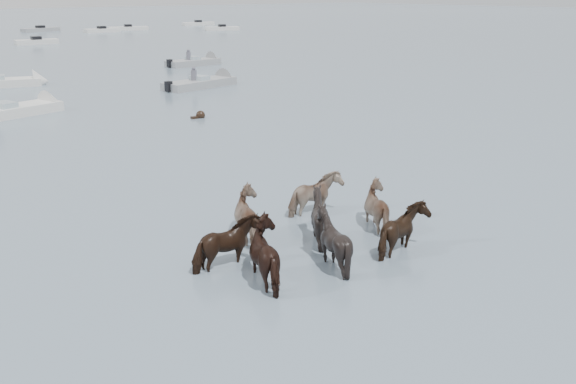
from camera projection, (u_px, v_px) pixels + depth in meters
ground at (273, 263)px, 14.03m from camera, size 400.00×400.00×0.00m
pony_herd at (312, 229)px, 14.77m from camera, size 5.92×4.29×1.50m
swimming_pony at (200, 116)px, 29.80m from camera, size 0.72×0.44×0.44m
motorboat_b at (21, 110)px, 30.54m from camera, size 6.03×3.01×1.92m
motorboat_c at (12, 82)px, 39.48m from camera, size 5.68×3.18×1.92m
motorboat_d at (209, 82)px, 39.51m from camera, size 5.69×2.59×1.92m
motorboat_e at (201, 62)px, 50.52m from camera, size 5.09×1.90×1.92m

